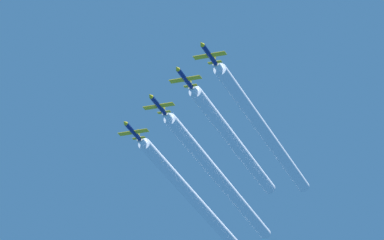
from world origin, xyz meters
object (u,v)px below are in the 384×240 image
at_px(jet_third_echelon, 158,104).
at_px(jet_lead, 209,54).
at_px(jet_second_echelon, 184,78).
at_px(jet_fourth_echelon, 132,131).

bearing_deg(jet_third_echelon, jet_lead, 138.38).
height_order(jet_second_echelon, jet_third_echelon, jet_second_echelon).
bearing_deg(jet_third_echelon, jet_second_echelon, 139.01).
distance_m(jet_lead, jet_third_echelon, 27.30).
bearing_deg(jet_fourth_echelon, jet_third_echelon, 139.91).
relative_size(jet_lead, jet_fourth_echelon, 1.00).
distance_m(jet_second_echelon, jet_third_echelon, 14.35).
relative_size(jet_lead, jet_third_echelon, 1.00).
bearing_deg(jet_lead, jet_second_echelon, -42.31).
distance_m(jet_second_echelon, jet_fourth_echelon, 28.41).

